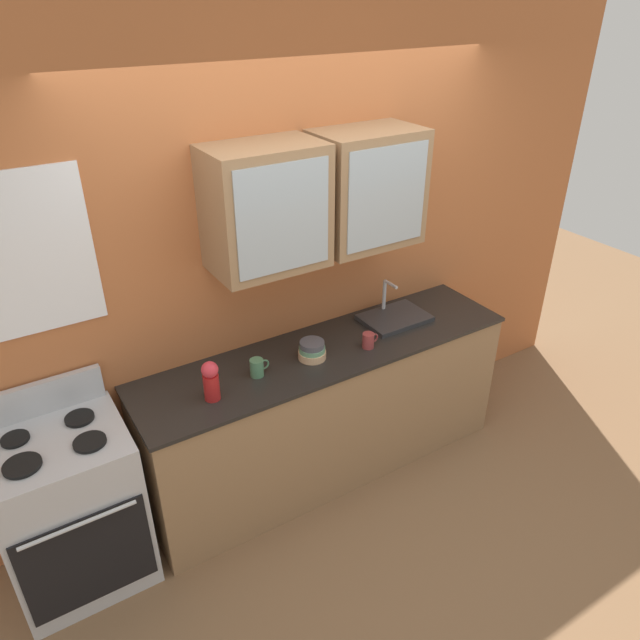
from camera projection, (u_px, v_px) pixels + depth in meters
name	position (u px, v px, depth m)	size (l,w,h in m)	color
ground_plane	(327.00, 465.00, 3.99)	(10.00, 10.00, 0.00)	brown
back_wall_unit	(300.00, 241.00, 3.46)	(4.78, 0.48, 2.88)	#B76638
counter	(327.00, 410.00, 3.76)	(2.36, 0.59, 0.92)	#93704C
stove_range	(72.00, 510.00, 3.04)	(0.66, 0.60, 1.10)	silver
sink_faucet	(394.00, 317.00, 3.83)	(0.42, 0.30, 0.24)	#2D2D30
bowl_stack	(312.00, 350.00, 3.42)	(0.16, 0.16, 0.11)	#E0AD7F
vase	(211.00, 380.00, 3.05)	(0.09, 0.09, 0.23)	#B21E1E
cup_near_sink	(369.00, 340.00, 3.53)	(0.11, 0.07, 0.09)	#993838
cup_near_bowls	(257.00, 367.00, 3.27)	(0.11, 0.08, 0.10)	#4C7F59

